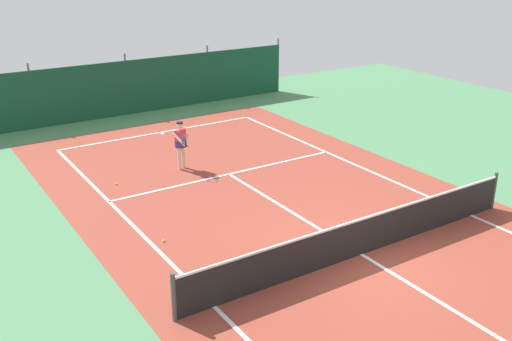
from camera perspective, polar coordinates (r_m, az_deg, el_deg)
ground_plane at (r=14.77m, az=10.14°, el=-8.03°), size 36.00×36.00×0.00m
court_surface at (r=14.77m, az=10.14°, el=-8.02°), size 11.02×26.60×0.01m
tennis_net at (r=14.53m, az=10.27°, el=-6.27°), size 10.12×0.10×1.10m
back_fence at (r=27.35m, az=-12.63°, el=6.94°), size 16.30×0.98×2.70m
tennis_player at (r=19.75m, az=-7.31°, el=2.78°), size 0.56×0.83×1.64m
tennis_ball_near_player at (r=15.28m, az=-8.95°, el=-6.76°), size 0.07×0.07×0.07m
tennis_ball_midcourt at (r=19.10m, az=-13.42°, el=-1.26°), size 0.07×0.07×0.07m
parked_car at (r=29.84m, az=-11.66°, el=8.52°), size 2.07×4.23×1.68m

